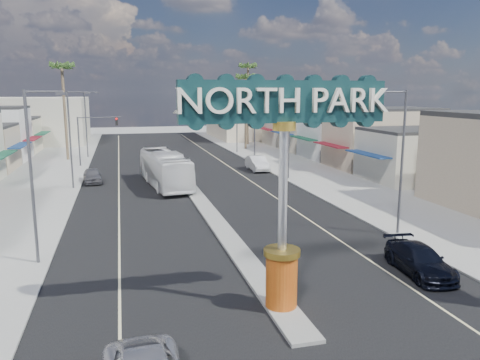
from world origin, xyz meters
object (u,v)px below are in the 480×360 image
traffic_signal_right (241,128)px  suv_right (420,260)px  streetlight_l_mid (72,135)px  streetlight_r_mid (288,130)px  streetlight_l_near (34,169)px  palm_right_far (248,71)px  traffic_signal_left (94,131)px  streetlight_r_far (236,119)px  gateway_sign (284,168)px  car_parked_left (93,176)px  streetlight_l_far (87,121)px  palm_left_far (62,72)px  city_bus (165,169)px  palm_right_mid (246,81)px  streetlight_r_near (400,155)px  car_parked_right (257,163)px

traffic_signal_right → suv_right: size_ratio=1.25×
streetlight_l_mid → streetlight_r_mid: same height
streetlight_l_near → streetlight_r_mid: size_ratio=1.00×
streetlight_l_mid → palm_right_far: 41.53m
traffic_signal_left → streetlight_r_far: streetlight_r_far is taller
gateway_sign → traffic_signal_left: bearing=102.3°
traffic_signal_right → car_parked_left: 21.64m
streetlight_l_far → palm_left_far: size_ratio=0.69×
streetlight_l_near → city_bus: bearing=66.9°
streetlight_r_mid → palm_right_mid: size_ratio=0.74×
streetlight_l_far → palm_right_mid: palm_right_mid is taller
palm_right_mid → car_parked_left: 33.45m
gateway_sign → traffic_signal_left: (-9.18, 42.02, -1.65)m
gateway_sign → city_bus: gateway_sign is taller
traffic_signal_left → car_parked_left: traffic_signal_left is taller
traffic_signal_left → streetlight_r_near: (19.62, -33.99, 0.79)m
streetlight_r_mid → palm_right_mid: (2.57, 26.00, 5.54)m
traffic_signal_left → car_parked_right: 20.18m
gateway_sign → palm_left_far: size_ratio=0.70×
traffic_signal_right → streetlight_l_far: (-19.62, 8.01, 0.79)m
streetlight_r_far → streetlight_r_mid: bearing=-90.0°
car_parked_left → palm_left_far: bearing=97.1°
traffic_signal_right → suv_right: bearing=-91.8°
suv_right → streetlight_l_mid: bearing=130.5°
traffic_signal_left → palm_right_mid: size_ratio=0.50×
streetlight_l_near → suv_right: size_ratio=1.88×
gateway_sign → streetlight_l_mid: bearing=110.4°
palm_right_mid → traffic_signal_left: bearing=-151.6°
streetlight_l_mid → streetlight_r_mid: size_ratio=1.00×
streetlight_r_mid → city_bus: bearing=-177.1°
streetlight_r_near → streetlight_r_far: 42.00m
traffic_signal_left → suv_right: (17.13, -39.99, -3.58)m
palm_left_far → palm_right_far: size_ratio=0.93×
traffic_signal_left → streetlight_r_mid: streetlight_r_mid is taller
streetlight_r_far → traffic_signal_right: bearing=-98.9°
traffic_signal_left → streetlight_r_near: 39.26m
streetlight_r_far → car_parked_right: size_ratio=1.79×
palm_right_far → streetlight_l_near: bearing=-116.1°
suv_right → city_bus: city_bus is taller
traffic_signal_left → palm_left_far: (-3.82, 6.01, 7.22)m
city_bus → streetlight_l_far: bearing=103.6°
streetlight_l_near → palm_left_far: bearing=93.7°
streetlight_l_near → traffic_signal_left: bearing=87.9°
traffic_signal_left → streetlight_l_near: size_ratio=0.67×
gateway_sign → streetlight_r_near: gateway_sign is taller
streetlight_r_far → traffic_signal_left: bearing=-157.8°
streetlight_l_mid → car_parked_left: streetlight_l_mid is taller
palm_right_mid → city_bus: bearing=-119.7°
streetlight_r_mid → car_parked_left: streetlight_r_mid is taller
palm_right_far → city_bus: palm_right_far is taller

